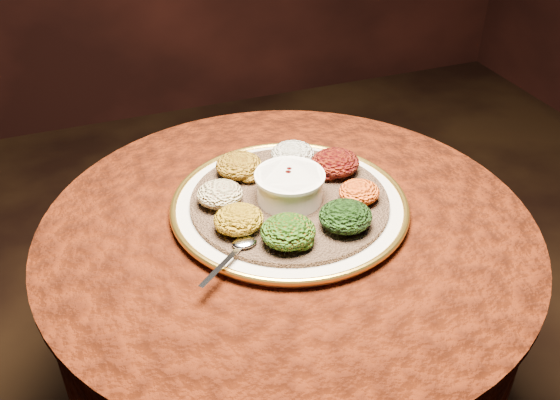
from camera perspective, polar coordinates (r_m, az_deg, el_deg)
name	(u,v)px	position (r m, az deg, el deg)	size (l,w,h in m)	color
table	(287,292)	(1.32, 0.68, -8.41)	(0.96, 0.96, 0.73)	black
platter	(289,205)	(1.23, 0.87, -0.48)	(0.52, 0.52, 0.02)	beige
injera	(290,201)	(1.22, 0.88, -0.07)	(0.39, 0.39, 0.01)	brown
stew_bowl	(290,185)	(1.20, 0.89, 1.41)	(0.14, 0.14, 0.06)	white
spoon	(241,246)	(1.10, -3.58, -4.20)	(0.13, 0.11, 0.01)	silver
portion_ayib	(293,154)	(1.32, 1.15, 4.26)	(0.09, 0.09, 0.04)	silver
portion_kitfo	(335,163)	(1.29, 5.07, 3.43)	(0.10, 0.10, 0.05)	black
portion_tikil	(359,192)	(1.22, 7.26, 0.74)	(0.08, 0.08, 0.04)	#C76D10
portion_gomen	(345,216)	(1.14, 6.00, -1.49)	(0.10, 0.09, 0.05)	black
portion_mixveg	(288,231)	(1.10, 0.74, -2.89)	(0.10, 0.09, 0.05)	#992909
portion_kik	(239,219)	(1.13, -3.80, -1.78)	(0.09, 0.09, 0.04)	#A3780E
portion_timatim	(220,194)	(1.20, -5.51, 0.55)	(0.09, 0.09, 0.04)	maroon
portion_shiro	(239,165)	(1.28, -3.78, 3.19)	(0.10, 0.09, 0.05)	#946A11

